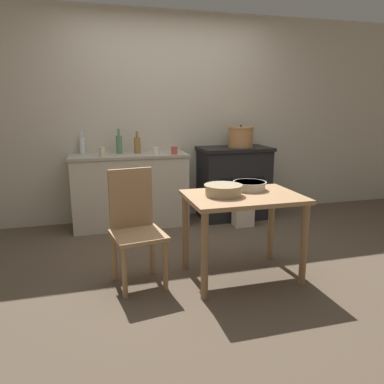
{
  "coord_description": "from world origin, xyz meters",
  "views": [
    {
      "loc": [
        -1.01,
        -3.13,
        1.44
      ],
      "look_at": [
        0.0,
        0.46,
        0.57
      ],
      "focal_mm": 35.0,
      "sensor_mm": 36.0,
      "label": 1
    }
  ],
  "objects_px": {
    "cup_center_right": "(156,151)",
    "bottle_left": "(119,144)",
    "stock_pot": "(241,137)",
    "cup_center_left": "(102,152)",
    "bottle_far_left": "(82,145)",
    "stove": "(234,182)",
    "bottle_mid_left": "(137,145)",
    "mixing_bowl_large": "(223,189)",
    "cup_center": "(174,150)",
    "chair": "(135,225)",
    "work_table": "(243,209)",
    "flour_sack": "(243,210)",
    "mixing_bowl_small": "(250,185)"
  },
  "relations": [
    {
      "from": "cup_center_right",
      "to": "bottle_left",
      "type": "bearing_deg",
      "value": 152.79
    },
    {
      "from": "stock_pot",
      "to": "cup_center_left",
      "type": "xyz_separation_m",
      "value": [
        -1.72,
        -0.09,
        -0.12
      ]
    },
    {
      "from": "bottle_far_left",
      "to": "stove",
      "type": "bearing_deg",
      "value": -6.47
    },
    {
      "from": "bottle_left",
      "to": "bottle_mid_left",
      "type": "relative_size",
      "value": 1.12
    },
    {
      "from": "mixing_bowl_large",
      "to": "stock_pot",
      "type": "bearing_deg",
      "value": 62.94
    },
    {
      "from": "mixing_bowl_large",
      "to": "cup_center",
      "type": "relative_size",
      "value": 3.43
    },
    {
      "from": "stock_pot",
      "to": "bottle_mid_left",
      "type": "xyz_separation_m",
      "value": [
        -1.3,
        0.07,
        -0.07
      ]
    },
    {
      "from": "cup_center_left",
      "to": "cup_center",
      "type": "height_order",
      "value": "cup_center_left"
    },
    {
      "from": "stock_pot",
      "to": "bottle_mid_left",
      "type": "height_order",
      "value": "stock_pot"
    },
    {
      "from": "stove",
      "to": "mixing_bowl_large",
      "type": "height_order",
      "value": "stove"
    },
    {
      "from": "stock_pot",
      "to": "bottle_left",
      "type": "xyz_separation_m",
      "value": [
        -1.5,
        0.1,
        -0.06
      ]
    },
    {
      "from": "chair",
      "to": "bottle_far_left",
      "type": "height_order",
      "value": "bottle_far_left"
    },
    {
      "from": "work_table",
      "to": "flour_sack",
      "type": "height_order",
      "value": "work_table"
    },
    {
      "from": "chair",
      "to": "flour_sack",
      "type": "relative_size",
      "value": 2.31
    },
    {
      "from": "flour_sack",
      "to": "cup_center_left",
      "type": "distance_m",
      "value": 1.79
    },
    {
      "from": "bottle_far_left",
      "to": "cup_center_right",
      "type": "relative_size",
      "value": 3.18
    },
    {
      "from": "bottle_left",
      "to": "cup_center_right",
      "type": "height_order",
      "value": "bottle_left"
    },
    {
      "from": "mixing_bowl_small",
      "to": "work_table",
      "type": "bearing_deg",
      "value": -128.33
    },
    {
      "from": "cup_center",
      "to": "cup_center_right",
      "type": "distance_m",
      "value": 0.22
    },
    {
      "from": "bottle_far_left",
      "to": "cup_center",
      "type": "xyz_separation_m",
      "value": [
        1.04,
        -0.36,
        -0.06
      ]
    },
    {
      "from": "stock_pot",
      "to": "mixing_bowl_large",
      "type": "xyz_separation_m",
      "value": [
        -0.83,
        -1.62,
        -0.27
      ]
    },
    {
      "from": "stove",
      "to": "work_table",
      "type": "bearing_deg",
      "value": -109.47
    },
    {
      "from": "stock_pot",
      "to": "cup_center",
      "type": "distance_m",
      "value": 0.91
    },
    {
      "from": "stove",
      "to": "stock_pot",
      "type": "height_order",
      "value": "stock_pot"
    },
    {
      "from": "work_table",
      "to": "flour_sack",
      "type": "distance_m",
      "value": 1.44
    },
    {
      "from": "bottle_left",
      "to": "bottle_mid_left",
      "type": "bearing_deg",
      "value": -8.67
    },
    {
      "from": "stove",
      "to": "stock_pot",
      "type": "xyz_separation_m",
      "value": [
        0.07,
        -0.02,
        0.58
      ]
    },
    {
      "from": "bottle_mid_left",
      "to": "cup_center",
      "type": "xyz_separation_m",
      "value": [
        0.41,
        -0.2,
        -0.06
      ]
    },
    {
      "from": "chair",
      "to": "bottle_left",
      "type": "relative_size",
      "value": 3.23
    },
    {
      "from": "flour_sack",
      "to": "cup_center_left",
      "type": "relative_size",
      "value": 3.92
    },
    {
      "from": "mixing_bowl_large",
      "to": "bottle_left",
      "type": "height_order",
      "value": "bottle_left"
    },
    {
      "from": "bottle_far_left",
      "to": "cup_center_right",
      "type": "bearing_deg",
      "value": -22.07
    },
    {
      "from": "cup_center_left",
      "to": "cup_center_right",
      "type": "distance_m",
      "value": 0.61
    },
    {
      "from": "mixing_bowl_large",
      "to": "cup_center_left",
      "type": "bearing_deg",
      "value": 120.2
    },
    {
      "from": "mixing_bowl_small",
      "to": "cup_center_right",
      "type": "xyz_separation_m",
      "value": [
        -0.57,
        1.38,
        0.15
      ]
    },
    {
      "from": "stove",
      "to": "cup_center_left",
      "type": "height_order",
      "value": "cup_center_left"
    },
    {
      "from": "mixing_bowl_small",
      "to": "bottle_far_left",
      "type": "height_order",
      "value": "bottle_far_left"
    },
    {
      "from": "flour_sack",
      "to": "bottle_mid_left",
      "type": "relative_size",
      "value": 1.56
    },
    {
      "from": "flour_sack",
      "to": "mixing_bowl_large",
      "type": "bearing_deg",
      "value": -120.37
    },
    {
      "from": "cup_center_left",
      "to": "bottle_left",
      "type": "bearing_deg",
      "value": 42.36
    },
    {
      "from": "bottle_left",
      "to": "cup_center",
      "type": "height_order",
      "value": "bottle_left"
    },
    {
      "from": "stock_pot",
      "to": "bottle_far_left",
      "type": "distance_m",
      "value": 1.94
    },
    {
      "from": "bottle_left",
      "to": "cup_center",
      "type": "bearing_deg",
      "value": -20.41
    },
    {
      "from": "mixing_bowl_small",
      "to": "cup_center_left",
      "type": "xyz_separation_m",
      "value": [
        -1.18,
        1.39,
        0.17
      ]
    },
    {
      "from": "work_table",
      "to": "cup_center_right",
      "type": "bearing_deg",
      "value": 106.1
    },
    {
      "from": "work_table",
      "to": "flour_sack",
      "type": "relative_size",
      "value": 2.3
    },
    {
      "from": "mixing_bowl_large",
      "to": "cup_center",
      "type": "bearing_deg",
      "value": 92.39
    },
    {
      "from": "flour_sack",
      "to": "stove",
      "type": "bearing_deg",
      "value": 86.45
    },
    {
      "from": "stove",
      "to": "bottle_mid_left",
      "type": "relative_size",
      "value": 3.53
    },
    {
      "from": "stove",
      "to": "cup_center_left",
      "type": "relative_size",
      "value": 8.85
    }
  ]
}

